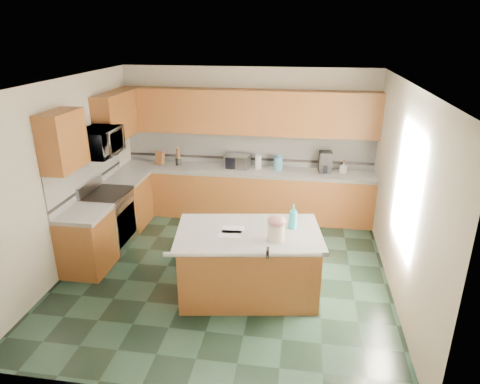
# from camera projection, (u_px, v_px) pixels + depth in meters

# --- Properties ---
(floor) EXTENTS (4.60, 4.60, 0.00)m
(floor) POSITION_uv_depth(u_px,v_px,m) (226.00, 271.00, 6.27)
(floor) COLOR black
(floor) RESTS_ON ground
(ceiling) EXTENTS (4.60, 4.60, 0.00)m
(ceiling) POSITION_uv_depth(u_px,v_px,m) (224.00, 83.00, 5.29)
(ceiling) COLOR white
(ceiling) RESTS_ON ground
(wall_back) EXTENTS (4.60, 0.04, 2.70)m
(wall_back) POSITION_uv_depth(u_px,v_px,m) (248.00, 142.00, 7.92)
(wall_back) COLOR beige
(wall_back) RESTS_ON ground
(wall_front) EXTENTS (4.60, 0.04, 2.70)m
(wall_front) POSITION_uv_depth(u_px,v_px,m) (175.00, 278.00, 3.64)
(wall_front) COLOR beige
(wall_front) RESTS_ON ground
(wall_left) EXTENTS (0.04, 4.60, 2.70)m
(wall_left) POSITION_uv_depth(u_px,v_px,m) (66.00, 176.00, 6.11)
(wall_left) COLOR beige
(wall_left) RESTS_ON ground
(wall_right) EXTENTS (0.04, 4.60, 2.70)m
(wall_right) POSITION_uv_depth(u_px,v_px,m) (404.00, 194.00, 5.45)
(wall_right) COLOR beige
(wall_right) RESTS_ON ground
(back_base_cab) EXTENTS (4.60, 0.60, 0.86)m
(back_base_cab) POSITION_uv_depth(u_px,v_px,m) (245.00, 194.00, 7.95)
(back_base_cab) COLOR #5C3313
(back_base_cab) RESTS_ON ground
(back_countertop) EXTENTS (4.60, 0.64, 0.06)m
(back_countertop) POSITION_uv_depth(u_px,v_px,m) (246.00, 171.00, 7.79)
(back_countertop) COLOR silver
(back_countertop) RESTS_ON back_base_cab
(back_upper_cab) EXTENTS (4.60, 0.33, 0.78)m
(back_upper_cab) POSITION_uv_depth(u_px,v_px,m) (247.00, 112.00, 7.53)
(back_upper_cab) COLOR #5C3313
(back_upper_cab) RESTS_ON wall_back
(back_backsplash) EXTENTS (4.60, 0.02, 0.63)m
(back_backsplash) POSITION_uv_depth(u_px,v_px,m) (248.00, 148.00, 7.93)
(back_backsplash) COLOR silver
(back_backsplash) RESTS_ON back_countertop
(back_accent_band) EXTENTS (4.60, 0.01, 0.05)m
(back_accent_band) POSITION_uv_depth(u_px,v_px,m) (248.00, 159.00, 7.99)
(back_accent_band) COLOR black
(back_accent_band) RESTS_ON back_countertop
(left_base_cab_rear) EXTENTS (0.60, 0.82, 0.86)m
(left_base_cab_rear) POSITION_uv_depth(u_px,v_px,m) (128.00, 203.00, 7.58)
(left_base_cab_rear) COLOR #5C3313
(left_base_cab_rear) RESTS_ON ground
(left_counter_rear) EXTENTS (0.64, 0.82, 0.06)m
(left_counter_rear) POSITION_uv_depth(u_px,v_px,m) (126.00, 178.00, 7.42)
(left_counter_rear) COLOR silver
(left_counter_rear) RESTS_ON left_base_cab_rear
(left_base_cab_front) EXTENTS (0.60, 0.72, 0.86)m
(left_base_cab_front) POSITION_uv_depth(u_px,v_px,m) (87.00, 243.00, 6.17)
(left_base_cab_front) COLOR #5C3313
(left_base_cab_front) RESTS_ON ground
(left_counter_front) EXTENTS (0.64, 0.72, 0.06)m
(left_counter_front) POSITION_uv_depth(u_px,v_px,m) (83.00, 214.00, 6.01)
(left_counter_front) COLOR silver
(left_counter_front) RESTS_ON left_base_cab_front
(left_backsplash) EXTENTS (0.02, 2.30, 0.63)m
(left_backsplash) POSITION_uv_depth(u_px,v_px,m) (87.00, 172.00, 6.65)
(left_backsplash) COLOR silver
(left_backsplash) RESTS_ON wall_left
(left_accent_band) EXTENTS (0.01, 2.30, 0.05)m
(left_accent_band) POSITION_uv_depth(u_px,v_px,m) (89.00, 184.00, 6.72)
(left_accent_band) COLOR black
(left_accent_band) RESTS_ON wall_left
(left_upper_cab_rear) EXTENTS (0.33, 1.09, 0.78)m
(left_upper_cab_rear) POSITION_uv_depth(u_px,v_px,m) (115.00, 116.00, 7.18)
(left_upper_cab_rear) COLOR #5C3313
(left_upper_cab_rear) RESTS_ON wall_left
(left_upper_cab_front) EXTENTS (0.33, 0.72, 0.78)m
(left_upper_cab_front) POSITION_uv_depth(u_px,v_px,m) (63.00, 141.00, 5.65)
(left_upper_cab_front) COLOR #5C3313
(left_upper_cab_front) RESTS_ON wall_left
(range_body) EXTENTS (0.60, 0.76, 0.88)m
(range_body) POSITION_uv_depth(u_px,v_px,m) (109.00, 221.00, 6.85)
(range_body) COLOR #B7B7BC
(range_body) RESTS_ON ground
(range_oven_door) EXTENTS (0.02, 0.68, 0.55)m
(range_oven_door) POSITION_uv_depth(u_px,v_px,m) (126.00, 224.00, 6.83)
(range_oven_door) COLOR black
(range_oven_door) RESTS_ON range_body
(range_cooktop) EXTENTS (0.62, 0.78, 0.04)m
(range_cooktop) POSITION_uv_depth(u_px,v_px,m) (106.00, 194.00, 6.69)
(range_cooktop) COLOR black
(range_cooktop) RESTS_ON range_body
(range_handle) EXTENTS (0.02, 0.66, 0.02)m
(range_handle) POSITION_uv_depth(u_px,v_px,m) (126.00, 202.00, 6.68)
(range_handle) COLOR #B7B7BC
(range_handle) RESTS_ON range_body
(range_backguard) EXTENTS (0.06, 0.76, 0.18)m
(range_backguard) POSITION_uv_depth(u_px,v_px,m) (89.00, 186.00, 6.68)
(range_backguard) COLOR #B7B7BC
(range_backguard) RESTS_ON range_body
(microwave) EXTENTS (0.50, 0.73, 0.41)m
(microwave) POSITION_uv_depth(u_px,v_px,m) (99.00, 142.00, 6.38)
(microwave) COLOR #B7B7BC
(microwave) RESTS_ON wall_left
(island_base) EXTENTS (1.86, 1.24, 0.86)m
(island_base) POSITION_uv_depth(u_px,v_px,m) (248.00, 265.00, 5.61)
(island_base) COLOR #5C3313
(island_base) RESTS_ON ground
(island_top) EXTENTS (1.97, 1.35, 0.06)m
(island_top) POSITION_uv_depth(u_px,v_px,m) (249.00, 233.00, 5.44)
(island_top) COLOR silver
(island_top) RESTS_ON island_base
(island_bullnose) EXTENTS (1.82, 0.34, 0.06)m
(island_bullnose) POSITION_uv_depth(u_px,v_px,m) (242.00, 255.00, 4.94)
(island_bullnose) COLOR silver
(island_bullnose) RESTS_ON island_base
(treat_jar) EXTENTS (0.27, 0.27, 0.22)m
(treat_jar) POSITION_uv_depth(u_px,v_px,m) (276.00, 232.00, 5.17)
(treat_jar) COLOR white
(treat_jar) RESTS_ON island_top
(treat_jar_lid) EXTENTS (0.23, 0.23, 0.14)m
(treat_jar_lid) POSITION_uv_depth(u_px,v_px,m) (277.00, 221.00, 5.12)
(treat_jar_lid) COLOR pink
(treat_jar_lid) RESTS_ON treat_jar
(treat_jar_knob) EXTENTS (0.07, 0.03, 0.03)m
(treat_jar_knob) POSITION_uv_depth(u_px,v_px,m) (277.00, 217.00, 5.10)
(treat_jar_knob) COLOR tan
(treat_jar_knob) RESTS_ON treat_jar_lid
(treat_jar_knob_end_l) EXTENTS (0.04, 0.04, 0.04)m
(treat_jar_knob_end_l) POSITION_uv_depth(u_px,v_px,m) (274.00, 217.00, 5.11)
(treat_jar_knob_end_l) COLOR tan
(treat_jar_knob_end_l) RESTS_ON treat_jar_lid
(treat_jar_knob_end_r) EXTENTS (0.04, 0.04, 0.04)m
(treat_jar_knob_end_r) POSITION_uv_depth(u_px,v_px,m) (280.00, 218.00, 5.10)
(treat_jar_knob_end_r) COLOR tan
(treat_jar_knob_end_r) RESTS_ON treat_jar_lid
(soap_bottle_island) EXTENTS (0.13, 0.13, 0.32)m
(soap_bottle_island) POSITION_uv_depth(u_px,v_px,m) (293.00, 217.00, 5.46)
(soap_bottle_island) COLOR #2DA6BE
(soap_bottle_island) RESTS_ON island_top
(paper_sheet_a) EXTENTS (0.30, 0.23, 0.00)m
(paper_sheet_a) POSITION_uv_depth(u_px,v_px,m) (230.00, 234.00, 5.35)
(paper_sheet_a) COLOR white
(paper_sheet_a) RESTS_ON island_top
(paper_sheet_b) EXTENTS (0.31, 0.24, 0.00)m
(paper_sheet_b) POSITION_uv_depth(u_px,v_px,m) (234.00, 230.00, 5.47)
(paper_sheet_b) COLOR white
(paper_sheet_b) RESTS_ON island_top
(clamp_body) EXTENTS (0.04, 0.11, 0.10)m
(clamp_body) POSITION_uv_depth(u_px,v_px,m) (268.00, 253.00, 4.90)
(clamp_body) COLOR black
(clamp_body) RESTS_ON island_top
(clamp_handle) EXTENTS (0.02, 0.07, 0.02)m
(clamp_handle) POSITION_uv_depth(u_px,v_px,m) (267.00, 257.00, 4.85)
(clamp_handle) COLOR black
(clamp_handle) RESTS_ON island_top
(knife_block) EXTENTS (0.17, 0.21, 0.27)m
(knife_block) POSITION_uv_depth(u_px,v_px,m) (160.00, 158.00, 8.01)
(knife_block) COLOR #472814
(knife_block) RESTS_ON back_countertop
(utensil_crock) EXTENTS (0.11, 0.11, 0.13)m
(utensil_crock) POSITION_uv_depth(u_px,v_px,m) (178.00, 161.00, 8.01)
(utensil_crock) COLOR black
(utensil_crock) RESTS_ON back_countertop
(utensil_bundle) EXTENTS (0.06, 0.06, 0.19)m
(utensil_bundle) POSITION_uv_depth(u_px,v_px,m) (178.00, 153.00, 7.95)
(utensil_bundle) COLOR #472814
(utensil_bundle) RESTS_ON utensil_crock
(toaster_oven) EXTENTS (0.47, 0.35, 0.25)m
(toaster_oven) POSITION_uv_depth(u_px,v_px,m) (237.00, 162.00, 7.80)
(toaster_oven) COLOR #B7B7BC
(toaster_oven) RESTS_ON back_countertop
(toaster_oven_door) EXTENTS (0.39, 0.01, 0.21)m
(toaster_oven_door) POSITION_uv_depth(u_px,v_px,m) (236.00, 164.00, 7.67)
(toaster_oven_door) COLOR black
(toaster_oven_door) RESTS_ON toaster_oven
(paper_towel) EXTENTS (0.11, 0.11, 0.25)m
(paper_towel) POSITION_uv_depth(u_px,v_px,m) (258.00, 162.00, 7.79)
(paper_towel) COLOR white
(paper_towel) RESTS_ON back_countertop
(paper_towel_base) EXTENTS (0.17, 0.17, 0.01)m
(paper_towel_base) POSITION_uv_depth(u_px,v_px,m) (258.00, 168.00, 7.84)
(paper_towel_base) COLOR #B7B7BC
(paper_towel_base) RESTS_ON back_countertop
(water_jug) EXTENTS (0.15, 0.15, 0.25)m
(water_jug) POSITION_uv_depth(u_px,v_px,m) (278.00, 163.00, 7.70)
(water_jug) COLOR #4A92BD
(water_jug) RESTS_ON back_countertop
(water_jug_neck) EXTENTS (0.07, 0.07, 0.04)m
(water_jug_neck) POSITION_uv_depth(u_px,v_px,m) (279.00, 156.00, 7.65)
(water_jug_neck) COLOR #4A92BD
(water_jug_neck) RESTS_ON water_jug
(coffee_maker) EXTENTS (0.24, 0.26, 0.37)m
(coffee_maker) POSITION_uv_depth(u_px,v_px,m) (325.00, 162.00, 7.58)
(coffee_maker) COLOR black
(coffee_maker) RESTS_ON back_countertop
(coffee_carafe) EXTENTS (0.15, 0.15, 0.15)m
(coffee_carafe) POSITION_uv_depth(u_px,v_px,m) (325.00, 169.00, 7.57)
(coffee_carafe) COLOR black
(coffee_carafe) RESTS_ON back_countertop
(soap_bottle_back) EXTENTS (0.13, 0.13, 0.21)m
(soap_bottle_back) POSITION_uv_depth(u_px,v_px,m) (343.00, 168.00, 7.54)
(soap_bottle_back) COLOR white
(soap_bottle_back) RESTS_ON back_countertop
(soap_back_cap) EXTENTS (0.02, 0.02, 0.03)m
(soap_back_cap) POSITION_uv_depth(u_px,v_px,m) (344.00, 161.00, 7.50)
(soap_back_cap) COLOR red
(soap_back_cap) RESTS_ON soap_bottle_back
(window_light_proxy) EXTENTS (0.02, 1.40, 1.10)m
(window_light_proxy) POSITION_uv_depth(u_px,v_px,m) (406.00, 189.00, 5.22)
(window_light_proxy) COLOR white
(window_light_proxy) RESTS_ON wall_right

